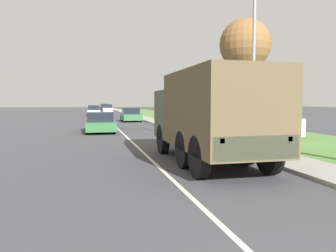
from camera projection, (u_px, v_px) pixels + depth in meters
ground_plane at (108, 119)px, 39.51m from camera, size 180.00×180.00×0.00m
lane_centre_stripe at (108, 119)px, 39.51m from camera, size 0.12×120.00×0.00m
sidewalk_right at (144, 118)px, 40.55m from camera, size 1.80×120.00×0.12m
grass_strip_right at (179, 118)px, 41.59m from camera, size 7.00×120.00×0.02m
military_truck at (210, 113)px, 11.05m from camera, size 2.43×6.80×3.07m
car_nearest_ahead at (100, 123)px, 22.66m from camera, size 1.93×4.52×1.37m
car_second_ahead at (131, 115)px, 34.90m from camera, size 1.94×3.95×1.44m
car_third_ahead at (94, 111)px, 49.25m from camera, size 1.82×4.37×1.56m
car_fourth_ahead at (108, 109)px, 65.39m from camera, size 1.92×4.63×1.57m
car_farthest_ahead at (104, 107)px, 80.17m from camera, size 1.92×4.62×1.59m
pickup_truck at (258, 121)px, 19.87m from camera, size 2.07×5.45×1.95m
lamp_post at (250, 37)px, 13.91m from camera, size 1.69×0.24×8.10m
tree_mid_right at (245, 45)px, 19.94m from camera, size 3.10×3.10×7.11m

